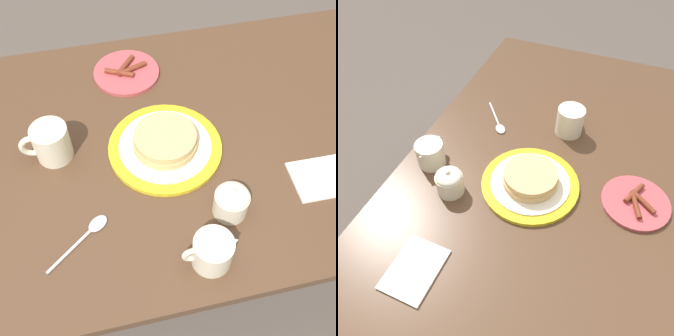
{
  "view_description": "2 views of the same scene",
  "coord_description": "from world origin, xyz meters",
  "views": [
    {
      "loc": [
        0.11,
        0.65,
        1.54
      ],
      "look_at": [
        -0.02,
        0.1,
        0.76
      ],
      "focal_mm": 45.0,
      "sensor_mm": 36.0,
      "label": 1
    },
    {
      "loc": [
        -0.6,
        -0.13,
        1.46
      ],
      "look_at": [
        -0.02,
        0.1,
        0.76
      ],
      "focal_mm": 35.0,
      "sensor_mm": 36.0,
      "label": 2
    }
  ],
  "objects": [
    {
      "name": "ground_plane",
      "position": [
        0.0,
        0.0,
        0.0
      ],
      "size": [
        8.0,
        8.0,
        0.0
      ],
      "primitive_type": "plane",
      "color": "#51473F"
    },
    {
      "name": "dining_table",
      "position": [
        0.0,
        0.0,
        0.62
      ],
      "size": [
        1.53,
        0.84,
        0.73
      ],
      "color": "#4C3321",
      "rests_on": "ground_plane"
    },
    {
      "name": "pancake_plate",
      "position": [
        -0.03,
        0.02,
        0.75
      ],
      "size": [
        0.28,
        0.28,
        0.05
      ],
      "color": "gold",
      "rests_on": "dining_table"
    },
    {
      "name": "side_plate_bacon",
      "position": [
        0.02,
        -0.26,
        0.73
      ],
      "size": [
        0.19,
        0.19,
        0.02
      ],
      "color": "#B2474C",
      "rests_on": "dining_table"
    },
    {
      "name": "coffee_mug",
      "position": [
        0.24,
        -0.02,
        0.77
      ],
      "size": [
        0.12,
        0.09,
        0.09
      ],
      "color": "beige",
      "rests_on": "dining_table"
    },
    {
      "name": "creamer_pitcher",
      "position": [
        -0.06,
        0.33,
        0.77
      ],
      "size": [
        0.12,
        0.08,
        0.09
      ],
      "color": "beige",
      "rests_on": "dining_table"
    },
    {
      "name": "sugar_bowl",
      "position": [
        -0.13,
        0.22,
        0.77
      ],
      "size": [
        0.08,
        0.08,
        0.08
      ],
      "color": "beige",
      "rests_on": "dining_table"
    },
    {
      "name": "napkin",
      "position": [
        -0.37,
        0.19,
        0.73
      ],
      "size": [
        0.15,
        0.12,
        0.01
      ],
      "color": "silver",
      "rests_on": "dining_table"
    },
    {
      "name": "spoon",
      "position": [
        0.18,
        0.21,
        0.73
      ],
      "size": [
        0.15,
        0.12,
        0.01
      ],
      "color": "silver",
      "rests_on": "dining_table"
    }
  ]
}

